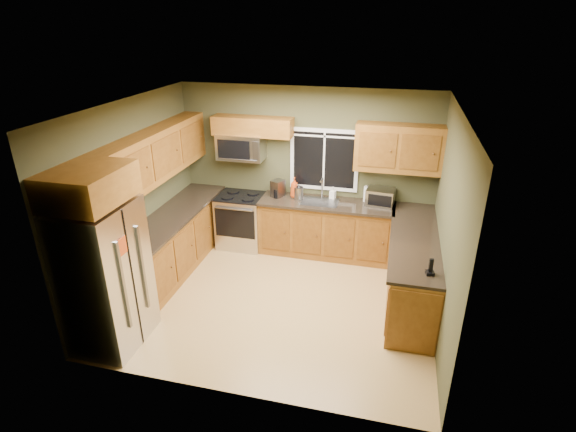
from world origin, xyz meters
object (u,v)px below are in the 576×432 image
at_px(cordless_phone, 430,270).
at_px(range, 242,220).
at_px(coffee_maker, 278,189).
at_px(kettle, 299,193).
at_px(refrigerator, 106,277).
at_px(toaster_oven, 380,197).
at_px(soap_bottle_a, 294,187).
at_px(soap_bottle_b, 333,193).
at_px(microwave, 241,147).
at_px(paper_towel_roll, 367,194).

bearing_deg(cordless_phone, range, 147.70).
relative_size(coffee_maker, kettle, 1.07).
distance_m(refrigerator, kettle, 3.27).
xyz_separation_m(toaster_oven, soap_bottle_a, (-1.40, 0.01, 0.03)).
height_order(kettle, soap_bottle_b, kettle).
bearing_deg(refrigerator, cordless_phone, 13.55).
height_order(refrigerator, soap_bottle_b, refrigerator).
xyz_separation_m(kettle, soap_bottle_b, (0.53, 0.18, -0.02)).
relative_size(refrigerator, coffee_maker, 6.44).
bearing_deg(cordless_phone, kettle, 136.09).
xyz_separation_m(coffee_maker, soap_bottle_b, (0.90, 0.13, -0.03)).
bearing_deg(soap_bottle_a, microwave, 179.18).
bearing_deg(toaster_oven, range, -177.28).
distance_m(coffee_maker, cordless_phone, 3.06).
bearing_deg(kettle, range, -178.67).
height_order(microwave, toaster_oven, microwave).
distance_m(soap_bottle_a, soap_bottle_b, 0.64).
xyz_separation_m(microwave, kettle, (1.00, -0.11, -0.67)).
height_order(range, toaster_oven, toaster_oven).
relative_size(refrigerator, soap_bottle_b, 9.15).
bearing_deg(kettle, refrigerator, -121.16).
height_order(paper_towel_roll, soap_bottle_b, paper_towel_roll).
bearing_deg(microwave, soap_bottle_b, 2.35).
bearing_deg(toaster_oven, paper_towel_roll, 154.97).
distance_m(paper_towel_roll, cordless_phone, 2.28).
bearing_deg(kettle, soap_bottle_b, 18.34).
bearing_deg(refrigerator, range, 76.03).
bearing_deg(paper_towel_roll, toaster_oven, -25.03).
bearing_deg(coffee_maker, microwave, 174.20).
distance_m(range, coffee_maker, 0.88).
bearing_deg(coffee_maker, soap_bottle_a, 10.87).
relative_size(microwave, soap_bottle_a, 2.28).
xyz_separation_m(range, toaster_oven, (2.30, 0.11, 0.60)).
distance_m(soap_bottle_b, cordless_phone, 2.54).
relative_size(range, coffee_maker, 3.36).
distance_m(range, toaster_oven, 2.38).
relative_size(soap_bottle_a, soap_bottle_b, 1.70).
xyz_separation_m(refrigerator, soap_bottle_a, (1.59, 2.89, 0.21)).
bearing_deg(microwave, coffee_maker, -5.80).
height_order(paper_towel_roll, soap_bottle_a, soap_bottle_a).
relative_size(toaster_oven, soap_bottle_a, 1.38).
bearing_deg(soap_bottle_a, kettle, -45.00).
relative_size(refrigerator, range, 1.92).
relative_size(paper_towel_roll, soap_bottle_a, 0.83).
bearing_deg(coffee_maker, cordless_phone, -39.80).
relative_size(kettle, cordless_phone, 1.28).
bearing_deg(toaster_oven, microwave, 179.33).
xyz_separation_m(range, microwave, (-0.00, 0.14, 1.26)).
height_order(coffee_maker, paper_towel_roll, coffee_maker).
xyz_separation_m(toaster_oven, kettle, (-1.30, -0.09, -0.01)).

